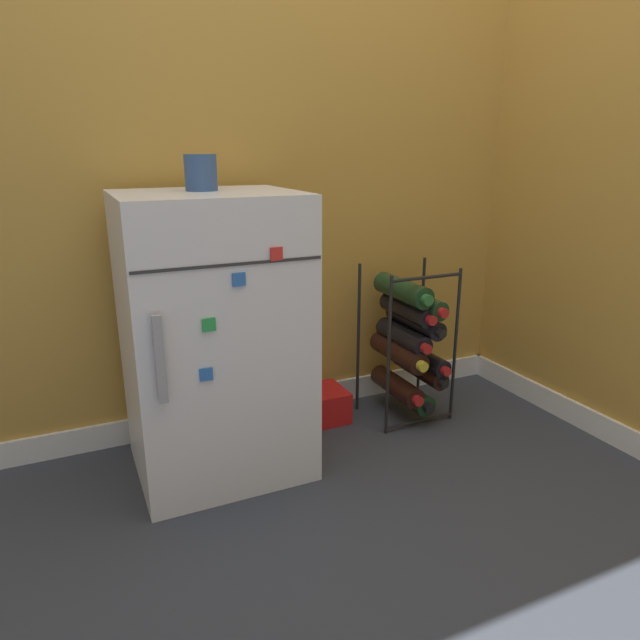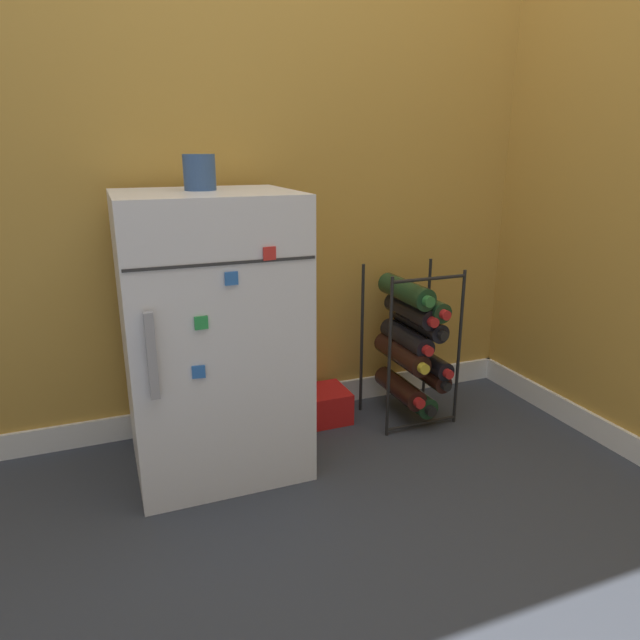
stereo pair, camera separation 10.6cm
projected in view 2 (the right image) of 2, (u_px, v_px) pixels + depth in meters
ground_plane at (370, 473)px, 1.84m from camera, size 14.00×14.00×0.00m
wall_back at (308, 76)px, 1.97m from camera, size 6.71×0.07×2.50m
mini_fridge at (212, 336)px, 1.78m from camera, size 0.52×0.48×0.88m
wine_rack at (412, 344)px, 2.14m from camera, size 0.30×0.33×0.59m
soda_box at (319, 405)px, 2.17m from camera, size 0.21×0.18×0.12m
fridge_top_cup at (199, 172)px, 1.67m from camera, size 0.09×0.09×0.10m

